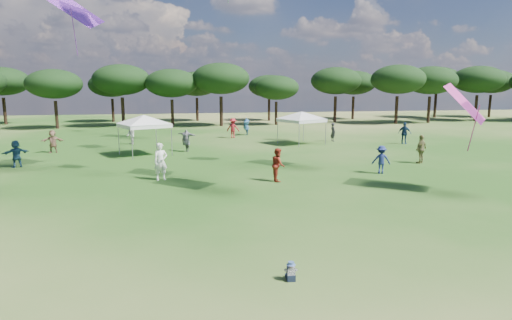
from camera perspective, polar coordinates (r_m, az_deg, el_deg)
The scene contains 6 objects.
ground at distance 9.44m, azimuth 6.61°, elevation -20.38°, with size 140.00×140.00×0.00m, color #2A5319.
tree_line at distance 55.39m, azimuth -5.99°, elevation 10.42°, with size 108.78×17.63×7.77m.
tent_left at distance 30.62m, azimuth -14.73°, elevation 5.60°, with size 5.46×5.46×3.10m.
tent_right at distance 35.67m, azimuth 6.12°, elevation 6.25°, with size 5.60×5.60×3.01m.
toddler at distance 10.94m, azimuth 4.66°, elevation -14.64°, with size 0.33×0.36×0.48m.
festival_crowd at distance 32.30m, azimuth -4.23°, elevation 2.83°, with size 29.40×22.56×1.91m.
Camera 1 is at (-2.55, -7.76, 4.73)m, focal length 30.00 mm.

